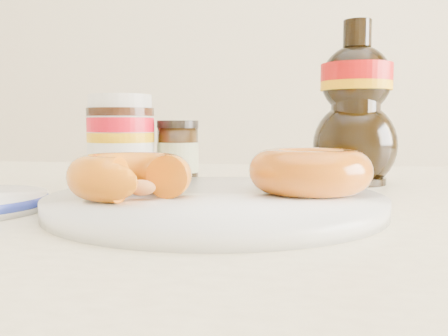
# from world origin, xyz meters

# --- Properties ---
(dining_table) EXTENTS (1.40, 0.90, 0.75)m
(dining_table) POSITION_xyz_m (0.00, 0.10, 0.67)
(dining_table) COLOR #F4E5B9
(dining_table) RESTS_ON ground
(plate) EXTENTS (0.31, 0.31, 0.02)m
(plate) POSITION_xyz_m (-0.00, 0.02, 0.76)
(plate) COLOR white
(plate) RESTS_ON dining_table
(donut_bitten) EXTENTS (0.12, 0.12, 0.04)m
(donut_bitten) POSITION_xyz_m (-0.07, -0.01, 0.78)
(donut_bitten) COLOR #CC4D0B
(donut_bitten) RESTS_ON plate
(donut_whole) EXTENTS (0.13, 0.13, 0.04)m
(donut_whole) POSITION_xyz_m (0.09, 0.04, 0.79)
(donut_whole) COLOR #AC3E0B
(donut_whole) RESTS_ON plate
(nutella_jar) EXTENTS (0.08, 0.08, 0.11)m
(nutella_jar) POSITION_xyz_m (-0.14, 0.16, 0.81)
(nutella_jar) COLOR white
(nutella_jar) RESTS_ON dining_table
(syrup_bottle) EXTENTS (0.12, 0.10, 0.21)m
(syrup_bottle) POSITION_xyz_m (0.15, 0.25, 0.86)
(syrup_bottle) COLOR black
(syrup_bottle) RESTS_ON dining_table
(dark_jar) EXTENTS (0.05, 0.05, 0.08)m
(dark_jar) POSITION_xyz_m (-0.08, 0.18, 0.79)
(dark_jar) COLOR black
(dark_jar) RESTS_ON dining_table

